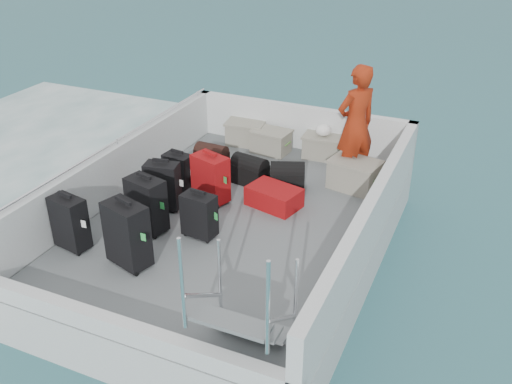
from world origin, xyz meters
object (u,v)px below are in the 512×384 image
at_px(suitcase_4, 147,205).
at_px(suitcase_5, 211,179).
at_px(suitcase_0, 70,223).
at_px(crate_0, 246,134).
at_px(suitcase_6, 199,216).
at_px(crate_1, 271,142).
at_px(suitcase_1, 163,187).
at_px(suitcase_2, 179,173).
at_px(crate_2, 322,147).
at_px(suitcase_8, 274,197).
at_px(crate_3, 354,176).
at_px(passenger, 356,125).
at_px(suitcase_3, 127,235).

height_order(suitcase_4, suitcase_5, suitcase_4).
relative_size(suitcase_0, crate_0, 1.11).
height_order(suitcase_0, suitcase_6, suitcase_0).
bearing_deg(crate_1, suitcase_0, -106.95).
xyz_separation_m(suitcase_1, suitcase_2, (-0.06, 0.49, -0.04)).
bearing_deg(crate_0, suitcase_4, -89.31).
bearing_deg(suitcase_1, suitcase_2, 85.51).
bearing_deg(crate_1, crate_0, 164.15).
bearing_deg(suitcase_0, crate_2, 73.43).
bearing_deg(suitcase_4, crate_2, 80.06).
xyz_separation_m(suitcase_8, crate_0, (-1.21, 1.73, 0.04)).
relative_size(suitcase_4, crate_3, 1.08).
height_order(suitcase_6, suitcase_8, suitcase_6).
height_order(suitcase_1, suitcase_5, suitcase_5).
distance_m(suitcase_2, crate_0, 1.90).
bearing_deg(crate_2, suitcase_8, -93.20).
height_order(crate_1, passenger, passenger).
relative_size(suitcase_5, crate_3, 1.02).
bearing_deg(suitcase_5, suitcase_8, 33.59).
bearing_deg(suitcase_1, suitcase_3, -87.08).
bearing_deg(passenger, suitcase_2, -19.98).
distance_m(suitcase_2, crate_3, 2.42).
distance_m(suitcase_4, crate_2, 3.18).
bearing_deg(crate_0, suitcase_6, -76.23).
bearing_deg(suitcase_2, passenger, 38.86).
bearing_deg(suitcase_1, crate_0, 76.60).
bearing_deg(suitcase_8, suitcase_0, 150.17).
bearing_deg(suitcase_3, suitcase_6, 79.24).
relative_size(suitcase_0, suitcase_5, 0.99).
xyz_separation_m(suitcase_2, suitcase_5, (0.53, -0.06, 0.05)).
bearing_deg(crate_2, suitcase_2, -127.35).
height_order(crate_0, crate_2, crate_0).
distance_m(suitcase_4, suitcase_6, 0.66).
distance_m(suitcase_4, suitcase_8, 1.68).
bearing_deg(suitcase_5, crate_3, 53.57).
distance_m(suitcase_3, crate_2, 3.76).
relative_size(suitcase_2, passenger, 0.33).
height_order(suitcase_5, crate_0, suitcase_5).
distance_m(suitcase_4, suitcase_5, 1.03).
distance_m(suitcase_5, crate_2, 2.16).
xyz_separation_m(crate_1, passenger, (1.43, -0.43, 0.68)).
bearing_deg(crate_1, suitcase_4, -99.64).
xyz_separation_m(suitcase_3, suitcase_6, (0.43, 0.82, -0.10)).
bearing_deg(suitcase_4, suitcase_3, -59.17).
height_order(crate_1, crate_2, crate_1).
relative_size(suitcase_5, crate_0, 1.12).
distance_m(crate_2, crate_3, 1.09).
distance_m(suitcase_8, passenger, 1.54).
xyz_separation_m(suitcase_6, crate_1, (-0.18, 2.64, -0.11)).
bearing_deg(suitcase_5, suitcase_3, -76.04).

